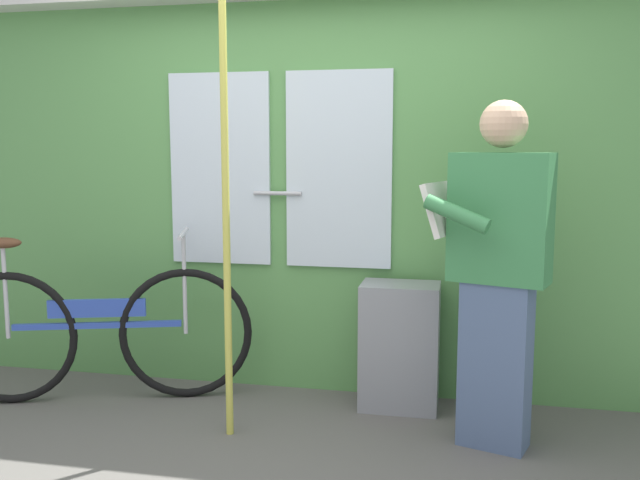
# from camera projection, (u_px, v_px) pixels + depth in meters

# --- Properties ---
(train_door_wall) EXTENTS (4.94, 0.28, 2.26)m
(train_door_wall) POSITION_uv_depth(u_px,v_px,m) (313.00, 188.00, 3.94)
(train_door_wall) COLOR #56934C
(train_door_wall) RESTS_ON ground_plane
(bicycle_near_door) EXTENTS (1.65, 0.64, 0.95)m
(bicycle_near_door) POSITION_uv_depth(u_px,v_px,m) (97.00, 332.00, 3.84)
(bicycle_near_door) COLOR black
(bicycle_near_door) RESTS_ON ground_plane
(passenger_reading_newspaper) EXTENTS (0.61, 0.54, 1.63)m
(passenger_reading_newspaper) POSITION_uv_depth(u_px,v_px,m) (496.00, 268.00, 3.19)
(passenger_reading_newspaper) COLOR slate
(passenger_reading_newspaper) RESTS_ON ground_plane
(trash_bin_by_wall) EXTENTS (0.42, 0.28, 0.69)m
(trash_bin_by_wall) POSITION_uv_depth(u_px,v_px,m) (400.00, 346.00, 3.74)
(trash_bin_by_wall) COLOR gray
(trash_bin_by_wall) RESTS_ON ground_plane
(handrail_pole) EXTENTS (0.04, 0.04, 2.22)m
(handrail_pole) POSITION_uv_depth(u_px,v_px,m) (226.00, 212.00, 3.28)
(handrail_pole) COLOR #C6C14C
(handrail_pole) RESTS_ON ground_plane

